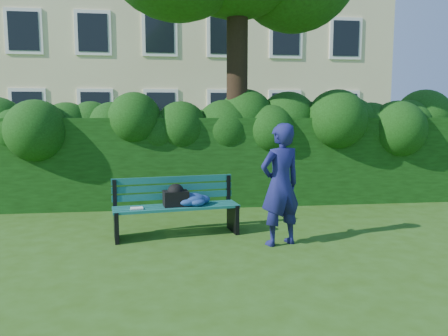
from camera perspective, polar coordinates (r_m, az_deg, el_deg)
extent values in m
plane|color=#2F5413|center=(7.13, 0.62, -8.19)|extent=(80.00, 80.00, 0.00)
cube|color=#CFC28B|center=(21.24, -4.84, 18.26)|extent=(16.00, 8.00, 12.00)
cube|color=white|center=(17.54, -24.22, 6.87)|extent=(1.30, 0.08, 1.60)
cube|color=black|center=(17.50, -24.26, 6.87)|extent=(1.05, 0.04, 1.35)
cube|color=white|center=(17.00, -16.40, 7.22)|extent=(1.30, 0.08, 1.60)
cube|color=black|center=(16.96, -16.42, 7.22)|extent=(1.05, 0.04, 1.35)
cube|color=white|center=(16.80, -8.22, 7.44)|extent=(1.30, 0.08, 1.60)
cube|color=black|center=(16.76, -8.22, 7.44)|extent=(1.05, 0.04, 1.35)
cube|color=white|center=(16.93, -0.01, 7.51)|extent=(1.30, 0.08, 1.60)
cube|color=black|center=(16.89, 0.01, 7.51)|extent=(1.05, 0.04, 1.35)
cube|color=white|center=(17.40, 7.92, 7.43)|extent=(1.30, 0.08, 1.60)
cube|color=black|center=(17.36, 7.96, 7.43)|extent=(1.05, 0.04, 1.35)
cube|color=white|center=(18.18, 15.30, 7.23)|extent=(1.30, 0.08, 1.60)
cube|color=black|center=(18.14, 15.35, 7.23)|extent=(1.05, 0.04, 1.35)
cube|color=white|center=(17.78, -24.70, 15.92)|extent=(1.30, 0.08, 1.60)
cube|color=black|center=(17.74, -24.74, 15.94)|extent=(1.05, 0.04, 1.35)
cube|color=white|center=(17.25, -16.74, 16.55)|extent=(1.30, 0.08, 1.60)
cube|color=black|center=(17.21, -16.76, 16.58)|extent=(1.05, 0.04, 1.35)
cube|color=white|center=(17.05, -8.40, 16.89)|extent=(1.30, 0.08, 1.60)
cube|color=black|center=(17.01, -8.40, 16.91)|extent=(1.05, 0.04, 1.35)
cube|color=white|center=(17.18, -0.01, 16.89)|extent=(1.30, 0.08, 1.60)
cube|color=black|center=(17.14, 0.01, 16.91)|extent=(1.05, 0.04, 1.35)
cube|color=white|center=(17.64, 8.09, 16.56)|extent=(1.30, 0.08, 1.60)
cube|color=black|center=(17.61, 8.12, 16.58)|extent=(1.05, 0.04, 1.35)
cube|color=white|center=(18.41, 15.60, 15.97)|extent=(1.30, 0.08, 1.60)
cube|color=black|center=(18.37, 15.65, 15.99)|extent=(1.05, 0.04, 1.35)
cube|color=#11330B|center=(9.12, -1.28, 0.92)|extent=(10.00, 1.00, 1.80)
cylinder|color=black|center=(9.17, 1.72, 12.22)|extent=(0.43, 0.43, 5.40)
cube|color=#115156|center=(6.62, -5.95, -5.42)|extent=(1.92, 0.39, 0.04)
cube|color=#115156|center=(6.74, -6.13, -5.20)|extent=(1.92, 0.39, 0.04)
cube|color=#115156|center=(6.85, -6.31, -5.00)|extent=(1.92, 0.39, 0.04)
cube|color=#115156|center=(6.97, -6.48, -4.80)|extent=(1.92, 0.39, 0.04)
cube|color=#115156|center=(7.02, -6.60, -3.63)|extent=(1.91, 0.33, 0.10)
cube|color=#115156|center=(7.01, -6.63, -2.57)|extent=(1.91, 0.33, 0.10)
cube|color=#115156|center=(7.00, -6.66, -1.50)|extent=(1.91, 0.33, 0.10)
cube|color=black|center=(6.76, -13.90, -7.34)|extent=(0.14, 0.50, 0.44)
cube|color=black|center=(6.92, -14.09, -3.36)|extent=(0.07, 0.07, 0.45)
cube|color=black|center=(6.66, -13.94, -5.61)|extent=(0.12, 0.42, 0.05)
cube|color=black|center=(7.06, 1.16, -6.52)|extent=(0.14, 0.50, 0.44)
cube|color=black|center=(7.21, 0.56, -2.73)|extent=(0.07, 0.07, 0.45)
cube|color=black|center=(6.96, 1.29, -4.85)|extent=(0.12, 0.42, 0.05)
cube|color=white|center=(6.67, -11.32, -5.17)|extent=(0.20, 0.16, 0.02)
cube|color=black|center=(6.77, -6.31, -3.97)|extent=(0.41, 0.32, 0.23)
imported|color=navy|center=(6.28, 7.37, -2.17)|extent=(0.74, 0.61, 1.75)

